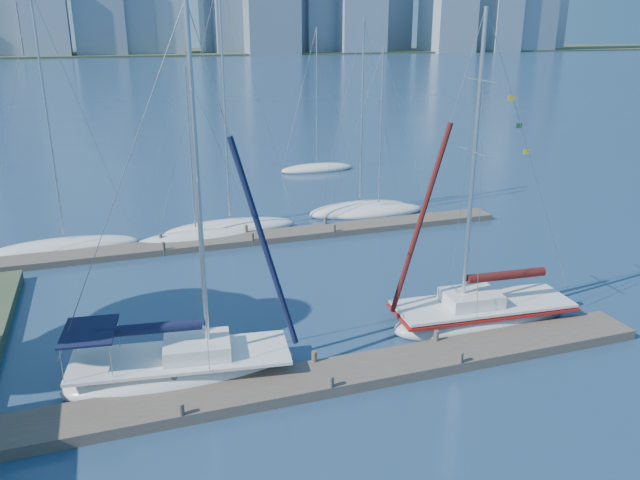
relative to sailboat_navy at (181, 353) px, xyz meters
name	(u,v)px	position (x,y,z in m)	size (l,w,h in m)	color
ground	(322,383)	(4.64, -1.88, -1.06)	(700.00, 700.00, 0.00)	navy
near_dock	(322,378)	(4.64, -1.88, -0.86)	(26.00, 2.00, 0.40)	brown
far_dock	(266,237)	(6.64, 14.12, -0.88)	(30.00, 1.80, 0.36)	brown
far_shore	(111,53)	(4.64, 318.12, -1.06)	(800.00, 100.00, 1.50)	#38472D
sailboat_navy	(181,353)	(0.00, 0.00, 0.00)	(8.50, 3.77, 13.34)	silver
sailboat_maroon	(483,300)	(12.59, 0.44, -0.01)	(8.31, 3.27, 13.24)	silver
bg_boat_0	(65,246)	(-4.54, 15.95, -0.80)	(8.08, 5.23, 14.20)	silver
bg_boat_1	(196,238)	(2.69, 15.19, -0.84)	(6.81, 1.97, 10.24)	silver
bg_boat_2	(230,227)	(4.95, 16.35, -0.78)	(8.45, 4.06, 14.91)	silver
bg_boat_3	(360,209)	(14.05, 17.51, -0.78)	(7.56, 4.86, 12.90)	silver
bg_boat_4	(378,211)	(15.10, 16.80, -0.83)	(6.68, 3.72, 11.15)	silver
bg_boat_7	(317,168)	(15.51, 31.01, -0.82)	(6.77, 3.11, 12.32)	silver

